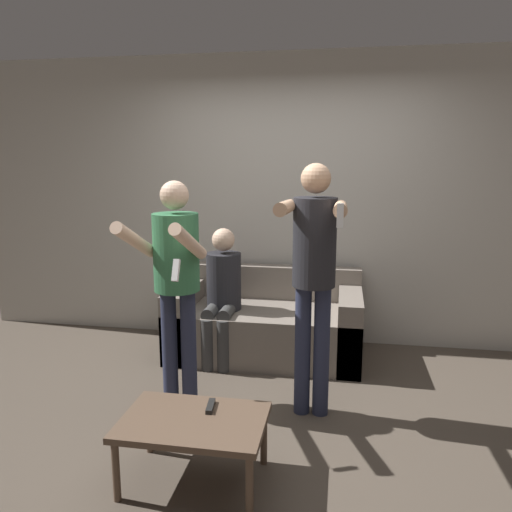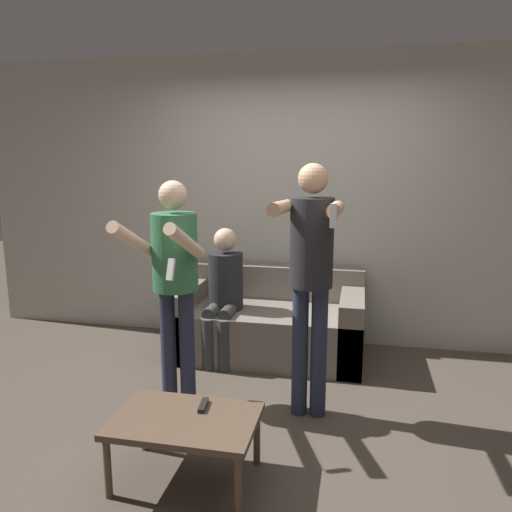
{
  "view_description": "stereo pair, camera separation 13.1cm",
  "coord_description": "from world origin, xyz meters",
  "px_view_note": "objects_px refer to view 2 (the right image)",
  "views": [
    {
      "loc": [
        0.46,
        -3.01,
        1.75
      ],
      "look_at": [
        -0.19,
        0.72,
        1.01
      ],
      "focal_mm": 35.0,
      "sensor_mm": 36.0,
      "label": 1
    },
    {
      "loc": [
        0.59,
        -2.98,
        1.75
      ],
      "look_at": [
        -0.19,
        0.72,
        1.01
      ],
      "focal_mm": 35.0,
      "sensor_mm": 36.0,
      "label": 2
    }
  ],
  "objects_px": {
    "couch": "(268,325)",
    "person_standing_right": "(311,264)",
    "person_seated": "(224,289)",
    "coffee_table": "(185,425)",
    "person_standing_left": "(174,268)",
    "remote_on_table": "(203,405)"
  },
  "relations": [
    {
      "from": "coffee_table",
      "to": "remote_on_table",
      "type": "bearing_deg",
      "value": 64.51
    },
    {
      "from": "person_seated",
      "to": "remote_on_table",
      "type": "height_order",
      "value": "person_seated"
    },
    {
      "from": "person_seated",
      "to": "coffee_table",
      "type": "distance_m",
      "value": 1.74
    },
    {
      "from": "person_standing_left",
      "to": "remote_on_table",
      "type": "relative_size",
      "value": 10.47
    },
    {
      "from": "couch",
      "to": "coffee_table",
      "type": "relative_size",
      "value": 2.16
    },
    {
      "from": "coffee_table",
      "to": "remote_on_table",
      "type": "relative_size",
      "value": 5.09
    },
    {
      "from": "remote_on_table",
      "to": "coffee_table",
      "type": "bearing_deg",
      "value": -115.49
    },
    {
      "from": "couch",
      "to": "remote_on_table",
      "type": "distance_m",
      "value": 1.75
    },
    {
      "from": "person_seated",
      "to": "coffee_table",
      "type": "bearing_deg",
      "value": -81.59
    },
    {
      "from": "person_standing_left",
      "to": "person_seated",
      "type": "relative_size",
      "value": 1.38
    },
    {
      "from": "remote_on_table",
      "to": "person_seated",
      "type": "bearing_deg",
      "value": 101.27
    },
    {
      "from": "person_standing_left",
      "to": "coffee_table",
      "type": "relative_size",
      "value": 2.06
    },
    {
      "from": "person_standing_left",
      "to": "person_seated",
      "type": "bearing_deg",
      "value": 82.13
    },
    {
      "from": "person_standing_right",
      "to": "coffee_table",
      "type": "relative_size",
      "value": 2.21
    },
    {
      "from": "person_standing_right",
      "to": "remote_on_table",
      "type": "relative_size",
      "value": 11.24
    },
    {
      "from": "couch",
      "to": "coffee_table",
      "type": "distance_m",
      "value": 1.88
    },
    {
      "from": "couch",
      "to": "coffee_table",
      "type": "bearing_deg",
      "value": -93.23
    },
    {
      "from": "person_standing_left",
      "to": "person_standing_right",
      "type": "xyz_separation_m",
      "value": [
        0.95,
        -0.0,
        0.07
      ]
    },
    {
      "from": "person_standing_right",
      "to": "person_standing_left",
      "type": "bearing_deg",
      "value": 180.0
    },
    {
      "from": "couch",
      "to": "person_standing_right",
      "type": "xyz_separation_m",
      "value": [
        0.47,
        -1.03,
        0.79
      ]
    },
    {
      "from": "person_seated",
      "to": "coffee_table",
      "type": "height_order",
      "value": "person_seated"
    },
    {
      "from": "remote_on_table",
      "to": "person_standing_left",
      "type": "bearing_deg",
      "value": 120.99
    }
  ]
}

